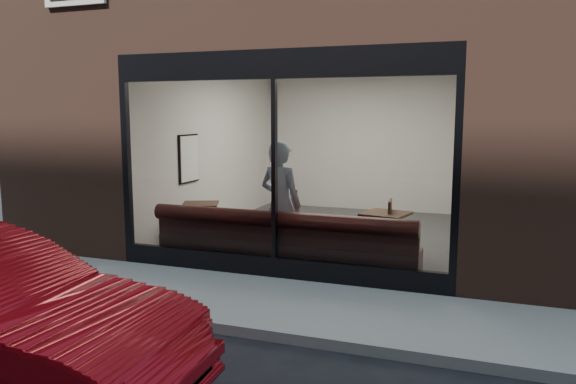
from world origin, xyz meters
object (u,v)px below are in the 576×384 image
(person, at_px, (281,204))
(cafe_chair_left, at_px, (281,228))
(banquette, at_px, (284,255))
(cafe_table_left, at_px, (200,204))
(cafe_chair_right, at_px, (377,243))
(cafe_table_right, at_px, (386,214))

(person, bearing_deg, cafe_chair_left, -55.09)
(banquette, relative_size, cafe_chair_left, 9.05)
(person, height_order, cafe_chair_left, person)
(cafe_chair_left, bearing_deg, person, 129.77)
(banquette, distance_m, cafe_table_left, 2.23)
(person, relative_size, cafe_chair_left, 4.35)
(cafe_chair_left, bearing_deg, cafe_chair_right, -176.35)
(cafe_table_left, height_order, cafe_chair_left, cafe_table_left)
(cafe_table_right, height_order, cafe_chair_right, cafe_table_right)
(banquette, distance_m, person, 0.78)
(person, height_order, cafe_chair_right, person)
(cafe_table_left, distance_m, cafe_chair_right, 3.15)
(cafe_table_right, xyz_separation_m, cafe_chair_left, (-2.03, 0.62, -0.50))
(cafe_chair_left, bearing_deg, cafe_table_left, 52.03)
(banquette, height_order, cafe_chair_right, banquette)
(cafe_chair_right, bearing_deg, person, 32.02)
(cafe_table_left, distance_m, cafe_chair_left, 1.54)
(banquette, height_order, cafe_chair_left, banquette)
(cafe_table_left, relative_size, cafe_chair_left, 1.37)
(cafe_table_left, distance_m, cafe_table_right, 3.25)
(banquette, xyz_separation_m, cafe_chair_left, (-0.72, 1.76, 0.01))
(person, relative_size, cafe_table_right, 2.88)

